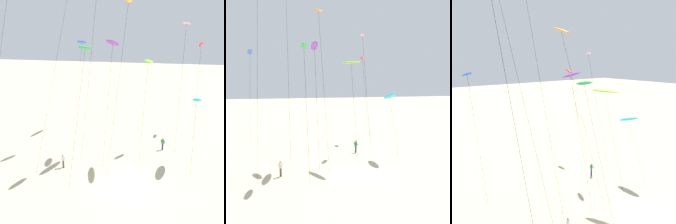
{
  "view_description": "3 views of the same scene",
  "coord_description": "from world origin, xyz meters",
  "views": [
    {
      "loc": [
        4.72,
        -20.96,
        14.02
      ],
      "look_at": [
        -3.73,
        8.29,
        5.04
      ],
      "focal_mm": 39.91,
      "sensor_mm": 36.0,
      "label": 1
    },
    {
      "loc": [
        -9.17,
        -28.66,
        9.74
      ],
      "look_at": [
        0.19,
        9.02,
        5.6
      ],
      "focal_mm": 49.01,
      "sensor_mm": 36.0,
      "label": 2
    },
    {
      "loc": [
        -21.57,
        -15.47,
        15.45
      ],
      "look_at": [
        -1.05,
        10.61,
        8.88
      ],
      "focal_mm": 45.06,
      "sensor_mm": 36.0,
      "label": 3
    }
  ],
  "objects": [
    {
      "name": "ground_plane",
      "position": [
        0.0,
        0.0,
        0.0
      ],
      "size": [
        260.0,
        260.0,
        0.0
      ],
      "primitive_type": "plane",
      "color": "beige"
    },
    {
      "name": "kite_orange",
      "position": [
        -2.14,
        9.66,
        18.08
      ],
      "size": [
        1.15,
        9.0,
        18.79
      ],
      "color": "orange",
      "rests_on": "ground"
    },
    {
      "name": "kite_purple",
      "position": [
        -3.19,
        6.7,
        13.51
      ],
      "size": [
        1.27,
        5.37,
        14.14
      ],
      "color": "purple",
      "rests_on": "ground"
    },
    {
      "name": "kite_green",
      "position": [
        -4.94,
        2.76,
        13.05
      ],
      "size": [
        1.0,
        5.92,
        13.53
      ],
      "color": "green",
      "rests_on": "ground"
    },
    {
      "name": "kite_blue",
      "position": [
        -10.67,
        15.73,
        13.44
      ],
      "size": [
        0.89,
        5.91,
        13.98
      ],
      "color": "blue",
      "rests_on": "ground"
    },
    {
      "name": "kite_cyan",
      "position": [
        6.32,
        6.78,
        7.64
      ],
      "size": [
        1.06,
        4.88,
        8.26
      ],
      "color": "#33BFE0",
      "rests_on": "ground"
    },
    {
      "name": "kite_red",
      "position": [
        6.86,
        19.39,
        13.03
      ],
      "size": [
        0.94,
        5.92,
        13.66
      ],
      "color": "red",
      "rests_on": "ground"
    },
    {
      "name": "kite_pink",
      "position": [
        4.54,
        12.41,
        15.53
      ],
      "size": [
        1.33,
        5.67,
        16.04
      ],
      "color": "pink",
      "rests_on": "ground"
    },
    {
      "name": "kite_lime",
      "position": [
        0.98,
        5.82,
        11.66
      ],
      "size": [
        1.87,
        5.26,
        11.92
      ],
      "color": "#8CD833",
      "rests_on": "ground"
    },
    {
      "name": "kite_black",
      "position": [
        -6.05,
        10.38,
        21.05
      ],
      "size": [
        1.33,
        7.77,
        21.73
      ],
      "color": "black",
      "rests_on": "ground"
    },
    {
      "name": "kite_flyer_nearest",
      "position": [
        2.77,
        9.62,
        0.89
      ],
      "size": [
        0.69,
        0.68,
        1.67
      ],
      "color": "navy",
      "rests_on": "ground"
    }
  ]
}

